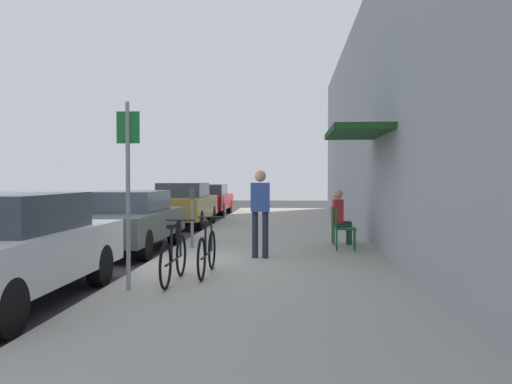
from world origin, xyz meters
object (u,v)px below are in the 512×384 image
Objects in this scene: bicycle_0 at (174,258)px; seated_patron_1 at (340,215)px; parked_car_1 at (127,220)px; bicycle_1 at (207,252)px; parked_car_0 at (3,248)px; street_sign at (128,180)px; parking_meter at (192,213)px; parked_car_3 at (208,199)px; cafe_chair_0 at (342,227)px; cafe_chair_1 at (338,223)px; parked_car_2 at (183,204)px; pedestrian_standing at (260,207)px.

bicycle_0 is 1.33× the size of seated_patron_1.
parked_car_1 reaches higher than bicycle_1.
parked_car_0 is 1.82m from street_sign.
parked_car_0 is at bearing -107.26° from parking_meter.
parked_car_3 is at bearing 90.00° from parked_car_0.
bicycle_1 is at bearing 36.37° from parked_car_0.
cafe_chair_0 is 0.99m from cafe_chair_1.
parked_car_1 is 6.29m from parked_car_2.
parked_car_0 is 4.80m from pedestrian_standing.
street_sign is (1.50, -10.99, 0.87)m from parked_car_2.
parked_car_3 is (0.00, 11.84, 0.01)m from parked_car_1.
parked_car_0 is at bearing -131.14° from pedestrian_standing.
parked_car_2 is at bearing 111.68° from pedestrian_standing.
parking_meter is at bearing 96.70° from bicycle_0.
parked_car_3 is (0.00, 17.07, -0.03)m from parked_car_0.
parked_car_1 is 1.00× the size of parked_car_3.
parked_car_0 is 3.33× the size of parking_meter.
street_sign is at bearing -125.85° from bicycle_1.
parked_car_2 reaches higher than parked_car_0.
parked_car_0 is at bearing -134.90° from cafe_chair_0.
street_sign reaches higher than parked_car_2.
seated_patron_1 is (4.89, -11.23, 0.09)m from parked_car_3.
parking_meter is 0.78× the size of pedestrian_standing.
parked_car_3 is 16.64m from street_sign.
parked_car_2 is (0.00, 11.51, 0.02)m from parked_car_0.
cafe_chair_0 is at bearing -89.99° from cafe_chair_1.
parked_car_0 is at bearing -129.95° from seated_patron_1.
cafe_chair_1 is at bearing 57.92° from street_sign.
seated_patron_1 is at bearing 57.46° from street_sign.
pedestrian_standing is at bearing -68.32° from parked_car_2.
street_sign is (1.50, -4.71, 0.92)m from parked_car_1.
parked_car_3 reaches higher than parked_car_1.
cafe_chair_0 is (4.83, 4.85, -0.13)m from parked_car_0.
seated_patron_1 reaches higher than parked_car_3.
parked_car_1 is 3.41× the size of seated_patron_1.
bicycle_1 is 4.74m from cafe_chair_1.
parked_car_2 reaches higher than parked_car_3.
cafe_chair_1 is 2.84m from pedestrian_standing.
street_sign is at bearing -84.82° from parked_car_3.
street_sign reaches higher than seated_patron_1.
seated_patron_1 is (2.49, 4.07, 0.34)m from bicycle_1.
parked_car_1 reaches higher than bicycle_0.
pedestrian_standing is (-1.69, -2.24, 0.50)m from cafe_chair_1.
parked_car_3 is at bearing 113.53° from seated_patron_1.
seated_patron_1 is at bearing 14.25° from parking_meter.
parked_car_2 reaches higher than bicycle_1.
parked_car_1 is at bearing 175.51° from cafe_chair_0.
seated_patron_1 is at bearing 7.11° from parked_car_1.
bicycle_1 is at bearing 59.48° from bicycle_0.
parked_car_2 is (0.00, 6.29, 0.06)m from parked_car_1.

